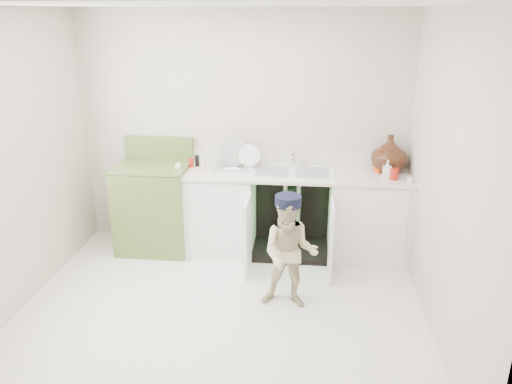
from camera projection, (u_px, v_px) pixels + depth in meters
ground at (222, 310)px, 4.35m from camera, size 3.50×3.50×0.00m
room_shell at (218, 174)px, 3.92m from camera, size 6.00×5.50×1.26m
counter_run at (296, 210)px, 5.26m from camera, size 2.44×1.02×1.28m
avocado_stove at (155, 205)px, 5.38m from camera, size 0.76×0.65×1.18m
repair_worker at (290, 252)px, 4.26m from camera, size 0.52×0.92×1.02m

